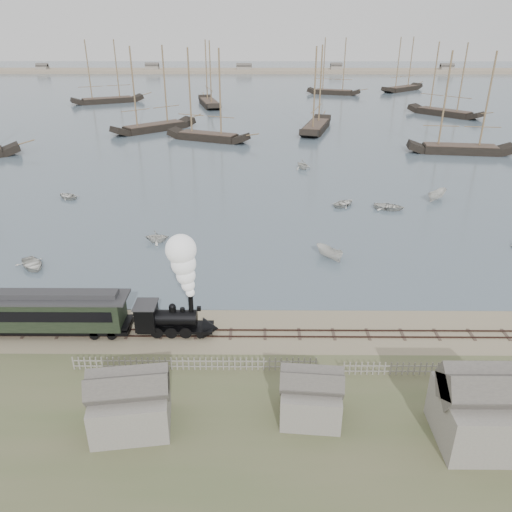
{
  "coord_description": "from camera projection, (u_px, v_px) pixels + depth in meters",
  "views": [
    {
      "loc": [
        -1.54,
        -38.51,
        24.66
      ],
      "look_at": [
        -1.84,
        6.63,
        3.5
      ],
      "focal_mm": 35.0,
      "sensor_mm": 36.0,
      "label": 1
    }
  ],
  "objects": [
    {
      "name": "shed_mid",
      "position": [
        310.0,
        416.0,
        34.44
      ],
      "size": [
        4.0,
        3.5,
        3.6
      ],
      "primitive_type": null,
      "color": "gray",
      "rests_on": "ground"
    },
    {
      "name": "schooner_5",
      "position": [
        449.0,
        80.0,
        141.24
      ],
      "size": [
        18.65,
        19.7,
        20.0
      ],
      "primitive_type": null,
      "rotation": [
        0.0,
        0.0,
        -0.83
      ],
      "color": "black",
      "rests_on": "harbor_water"
    },
    {
      "name": "rowboat_1",
      "position": [
        157.0,
        236.0,
        61.25
      ],
      "size": [
        2.58,
        2.98,
        1.56
      ],
      "primitive_type": "imported",
      "rotation": [
        0.0,
        0.0,
        1.56
      ],
      "color": "silver",
      "rests_on": "harbor_water"
    },
    {
      "name": "rowboat_6",
      "position": [
        67.0,
        196.0,
        76.94
      ],
      "size": [
        4.25,
        4.47,
        0.75
      ],
      "primitive_type": "imported",
      "rotation": [
        0.0,
        0.0,
        4.08
      ],
      "color": "silver",
      "rests_on": "harbor_water"
    },
    {
      "name": "far_spit",
      "position": [
        262.0,
        73.0,
        271.69
      ],
      "size": [
        500.0,
        20.0,
        1.8
      ],
      "primitive_type": "cube",
      "color": "tan",
      "rests_on": "ground"
    },
    {
      "name": "schooner_4",
      "position": [
        468.0,
        103.0,
        99.32
      ],
      "size": [
        21.56,
        7.69,
        20.0
      ],
      "primitive_type": null,
      "rotation": [
        0.0,
        0.0,
        -0.14
      ],
      "color": "black",
      "rests_on": "harbor_water"
    },
    {
      "name": "rowboat_0",
      "position": [
        32.0,
        264.0,
        54.99
      ],
      "size": [
        5.1,
        4.91,
        0.86
      ],
      "primitive_type": "imported",
      "rotation": [
        0.0,
        0.0,
        0.67
      ],
      "color": "silver",
      "rests_on": "harbor_water"
    },
    {
      "name": "shed_right",
      "position": [
        481.0,
        439.0,
        32.56
      ],
      "size": [
        6.0,
        5.0,
        5.1
      ],
      "primitive_type": null,
      "color": "gray",
      "rests_on": "ground"
    },
    {
      "name": "schooner_1",
      "position": [
        151.0,
        89.0,
        120.93
      ],
      "size": [
        20.09,
        18.58,
        20.0
      ],
      "primitive_type": null,
      "rotation": [
        0.0,
        0.0,
        0.72
      ],
      "color": "black",
      "rests_on": "harbor_water"
    },
    {
      "name": "schooner_8",
      "position": [
        335.0,
        66.0,
        184.2
      ],
      "size": [
        20.11,
        10.87,
        20.0
      ],
      "primitive_type": null,
      "rotation": [
        0.0,
        0.0,
        -0.34
      ],
      "color": "black",
      "rests_on": "harbor_water"
    },
    {
      "name": "rail_track",
      "position": [
        276.0,
        334.0,
        43.49
      ],
      "size": [
        120.0,
        1.8,
        0.16
      ],
      "color": "#35211D",
      "rests_on": "ground"
    },
    {
      "name": "harbor_water",
      "position": [
        263.0,
        91.0,
        199.24
      ],
      "size": [
        600.0,
        336.0,
        0.06
      ],
      "primitive_type": "cube",
      "color": "#445762",
      "rests_on": "ground"
    },
    {
      "name": "passenger_coach",
      "position": [
        42.0,
        311.0,
        42.67
      ],
      "size": [
        14.92,
        2.88,
        3.62
      ],
      "color": "black",
      "rests_on": "ground"
    },
    {
      "name": "rowboat_7",
      "position": [
        303.0,
        164.0,
        91.98
      ],
      "size": [
        4.43,
        4.28,
        1.79
      ],
      "primitive_type": "imported",
      "rotation": [
        0.0,
        0.0,
        0.55
      ],
      "color": "silver",
      "rests_on": "harbor_water"
    },
    {
      "name": "schooner_6",
      "position": [
        104.0,
        72.0,
        164.35
      ],
      "size": [
        23.61,
        15.43,
        20.0
      ],
      "primitive_type": null,
      "rotation": [
        0.0,
        0.0,
        0.46
      ],
      "color": "black",
      "rests_on": "harbor_water"
    },
    {
      "name": "rowboat_2",
      "position": [
        329.0,
        253.0,
        57.04
      ],
      "size": [
        3.58,
        3.56,
        1.42
      ],
      "primitive_type": "imported",
      "rotation": [
        0.0,
        0.0,
        3.92
      ],
      "color": "silver",
      "rests_on": "harbor_water"
    },
    {
      "name": "beached_dinghy",
      "position": [
        90.0,
        315.0,
        45.55
      ],
      "size": [
        4.62,
        4.77,
        0.81
      ],
      "primitive_type": "imported",
      "rotation": [
        0.0,
        0.0,
        0.88
      ],
      "color": "silver",
      "rests_on": "ground"
    },
    {
      "name": "picket_fence_west",
      "position": [
        195.0,
        370.0,
        39.02
      ],
      "size": [
        19.0,
        0.1,
        1.2
      ],
      "primitive_type": null,
      "color": "gray",
      "rests_on": "ground"
    },
    {
      "name": "schooner_2",
      "position": [
        206.0,
        95.0,
        110.67
      ],
      "size": [
        19.96,
        11.75,
        20.0
      ],
      "primitive_type": null,
      "rotation": [
        0.0,
        0.0,
        -0.39
      ],
      "color": "black",
      "rests_on": "harbor_water"
    },
    {
      "name": "shed_left",
      "position": [
        133.0,
        426.0,
        33.61
      ],
      "size": [
        5.0,
        4.0,
        4.1
      ],
      "primitive_type": null,
      "color": "gray",
      "rests_on": "ground"
    },
    {
      "name": "schooner_3",
      "position": [
        318.0,
        89.0,
        121.2
      ],
      "size": [
        10.94,
        23.04,
        20.0
      ],
      "primitive_type": null,
      "rotation": [
        0.0,
        0.0,
        1.3
      ],
      "color": "black",
      "rests_on": "harbor_water"
    },
    {
      "name": "schooner_7",
      "position": [
        208.0,
        73.0,
        158.26
      ],
      "size": [
        10.23,
        22.46,
        20.0
      ],
      "primitive_type": null,
      "rotation": [
        0.0,
        0.0,
        1.82
      ],
      "color": "black",
      "rests_on": "harbor_water"
    },
    {
      "name": "picket_fence_east",
      "position": [
        440.0,
        375.0,
        38.45
      ],
      "size": [
        15.0,
        0.1,
        1.2
      ],
      "primitive_type": null,
      "color": "gray",
      "rests_on": "ground"
    },
    {
      "name": "locomotive",
      "position": [
        182.0,
        293.0,
        41.82
      ],
      "size": [
        7.1,
        2.65,
        8.85
      ],
      "color": "black",
      "rests_on": "ground"
    },
    {
      "name": "rowboat_8",
      "position": [
        344.0,
        203.0,
        73.75
      ],
      "size": [
        4.64,
        4.69,
        0.8
      ],
      "primitive_type": "imported",
      "rotation": [
        0.0,
        0.0,
        2.32
      ],
      "color": "silver",
      "rests_on": "harbor_water"
    },
    {
      "name": "ground",
      "position": [
        276.0,
        322.0,
        45.32
      ],
      "size": [
        600.0,
        600.0,
        0.0
      ],
      "primitive_type": "plane",
      "color": "tan",
      "rests_on": "ground"
    },
    {
      "name": "rowboat_3",
      "position": [
        389.0,
        206.0,
        72.23
      ],
      "size": [
        4.35,
        5.14,
        0.91
      ],
      "primitive_type": "imported",
      "rotation": [
        0.0,
        0.0,
        1.25
      ],
      "color": "silver",
      "rests_on": "harbor_water"
    },
    {
      "name": "schooner_9",
      "position": [
        405.0,
        64.0,
        193.99
      ],
      "size": [
        20.18,
        18.98,
        20.0
      ],
      "primitive_type": null,
      "rotation": [
        0.0,
        0.0,
        0.74
      ],
      "color": "black",
      "rests_on": "harbor_water"
    },
    {
      "name": "rowboat_5",
      "position": [
        437.0,
        195.0,
        76.0
      ],
      "size": [
        3.83,
        4.12,
        1.58
      ],
      "primitive_type": "imported",
      "rotation": [
        0.0,
        0.0,
        2.28
      ],
      "color": "silver",
      "rests_on": "harbor_water"
    }
  ]
}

